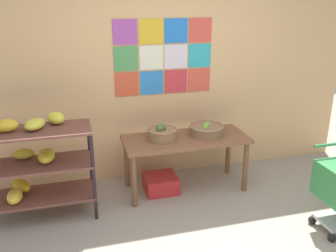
{
  "coord_description": "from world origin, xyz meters",
  "views": [
    {
      "loc": [
        -1.11,
        -2.33,
        2.16
      ],
      "look_at": [
        -0.15,
        1.17,
        0.89
      ],
      "focal_mm": 39.64,
      "sensor_mm": 36.0,
      "label": 1
    }
  ],
  "objects": [
    {
      "name": "back_wall_with_art",
      "position": [
        -0.0,
        1.91,
        1.31
      ],
      "size": [
        4.88,
        0.07,
        2.62
      ],
      "color": "#E1AF72",
      "rests_on": "ground"
    },
    {
      "name": "fruit_basket_back_left",
      "position": [
        -0.15,
        1.42,
        0.72
      ],
      "size": [
        0.33,
        0.33,
        0.19
      ],
      "color": "#956D47",
      "rests_on": "display_table"
    },
    {
      "name": "banana_shelf_unit",
      "position": [
        -1.49,
        1.26,
        0.63
      ],
      "size": [
        1.05,
        0.52,
        1.07
      ],
      "color": "black",
      "rests_on": "ground"
    },
    {
      "name": "produce_crate_under_table",
      "position": [
        -0.17,
        1.41,
        0.1
      ],
      "size": [
        0.37,
        0.35,
        0.19
      ],
      "primitive_type": "cube",
      "color": "red",
      "rests_on": "ground"
    },
    {
      "name": "display_table",
      "position": [
        0.12,
        1.4,
        0.56
      ],
      "size": [
        1.42,
        0.6,
        0.64
      ],
      "color": "brown",
      "rests_on": "ground"
    },
    {
      "name": "fruit_basket_left",
      "position": [
        0.38,
        1.44,
        0.71
      ],
      "size": [
        0.4,
        0.4,
        0.14
      ],
      "color": "#8F6947",
      "rests_on": "display_table"
    }
  ]
}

